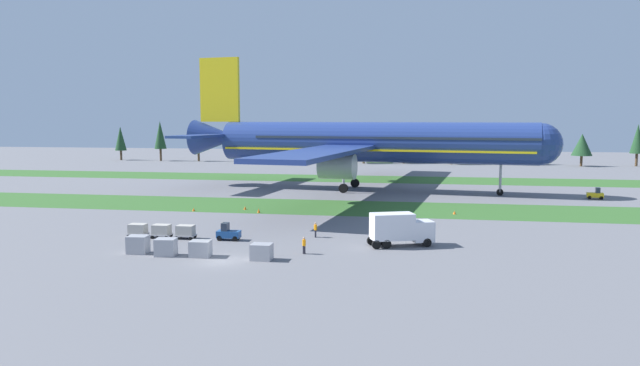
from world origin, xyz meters
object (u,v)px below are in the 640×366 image
(pushback_tractor, at_px, (596,194))
(uld_container_2, at_px, (200,249))
(ground_crew_loader, at_px, (315,229))
(taxiway_marker_1, at_px, (194,209))
(catering_truck, at_px, (400,228))
(ground_crew_marshaller, at_px, (304,245))
(cargo_dolly_second, at_px, (162,230))
(uld_container_3, at_px, (262,252))
(airliner, at_px, (363,142))
(taxiway_marker_0, at_px, (454,212))
(uld_container_1, at_px, (166,247))
(cargo_dolly_lead, at_px, (186,231))
(taxiway_marker_3, at_px, (245,208))
(taxiway_marker_2, at_px, (259,211))
(baggage_tug, at_px, (228,233))
(cargo_dolly_third, at_px, (138,229))
(uld_container_0, at_px, (138,244))

(pushback_tractor, bearing_deg, uld_container_2, 142.57)
(ground_crew_loader, relative_size, taxiway_marker_1, 3.60)
(catering_truck, height_order, pushback_tractor, catering_truck)
(pushback_tractor, relative_size, ground_crew_marshaller, 1.58)
(cargo_dolly_second, distance_m, uld_container_3, 16.40)
(taxiway_marker_1, bearing_deg, uld_container_2, -67.06)
(uld_container_2, distance_m, taxiway_marker_1, 29.67)
(ground_crew_loader, bearing_deg, airliner, -17.33)
(cargo_dolly_second, bearing_deg, taxiway_marker_0, 123.19)
(airliner, bearing_deg, uld_container_1, -6.68)
(cargo_dolly_lead, bearing_deg, cargo_dolly_second, -90.00)
(uld_container_2, relative_size, uld_container_3, 1.00)
(uld_container_1, xyz_separation_m, uld_container_3, (9.94, -0.15, -0.07))
(cargo_dolly_lead, bearing_deg, taxiway_marker_3, 178.33)
(uld_container_3, height_order, taxiway_marker_1, uld_container_3)
(catering_truck, height_order, taxiway_marker_2, catering_truck)
(uld_container_1, bearing_deg, catering_truck, 20.08)
(cargo_dolly_lead, distance_m, ground_crew_marshaller, 15.68)
(baggage_tug, distance_m, uld_container_3, 10.45)
(taxiway_marker_0, height_order, taxiway_marker_3, taxiway_marker_3)
(ground_crew_loader, bearing_deg, taxiway_marker_1, 36.90)
(pushback_tractor, xyz_separation_m, ground_crew_marshaller, (-40.93, -48.35, 0.13))
(cargo_dolly_lead, distance_m, uld_container_3, 13.99)
(cargo_dolly_second, distance_m, uld_container_1, 9.17)
(cargo_dolly_third, distance_m, taxiway_marker_1, 19.38)
(catering_truck, bearing_deg, airliner, 170.18)
(cargo_dolly_third, relative_size, uld_container_0, 1.11)
(pushback_tractor, relative_size, taxiway_marker_2, 4.26)
(baggage_tug, xyz_separation_m, catering_truck, (19.26, 0.15, 1.14))
(cargo_dolly_third, relative_size, uld_container_3, 1.11)
(cargo_dolly_lead, bearing_deg, airliner, 161.62)
(cargo_dolly_second, relative_size, uld_container_0, 1.11)
(cargo_dolly_second, height_order, taxiway_marker_0, cargo_dolly_second)
(cargo_dolly_lead, xyz_separation_m, taxiway_marker_0, (31.23, 22.86, -0.66))
(cargo_dolly_third, xyz_separation_m, uld_container_2, (10.67, -7.97, -0.12))
(pushback_tractor, distance_m, taxiway_marker_2, 57.66)
(uld_container_1, bearing_deg, taxiway_marker_1, 106.20)
(uld_container_1, bearing_deg, baggage_tug, 65.64)
(uld_container_1, xyz_separation_m, uld_container_2, (3.58, 0.16, -0.06))
(cargo_dolly_second, xyz_separation_m, uld_container_2, (7.77, -8.00, -0.12))
(catering_truck, distance_m, taxiway_marker_3, 32.35)
(taxiway_marker_2, bearing_deg, uld_container_1, -94.07)
(ground_crew_marshaller, bearing_deg, ground_crew_loader, 141.61)
(cargo_dolly_second, distance_m, ground_crew_loader, 17.69)
(ground_crew_loader, bearing_deg, taxiway_marker_3, 21.02)
(ground_crew_marshaller, bearing_deg, taxiway_marker_3, 167.36)
(baggage_tug, height_order, cargo_dolly_second, baggage_tug)
(taxiway_marker_1, bearing_deg, taxiway_marker_3, 20.59)
(catering_truck, relative_size, pushback_tractor, 2.67)
(baggage_tug, relative_size, cargo_dolly_third, 1.18)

